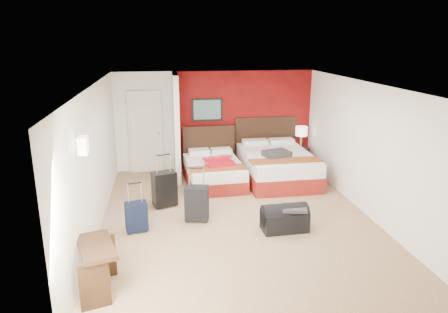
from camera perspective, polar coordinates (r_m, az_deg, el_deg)
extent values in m
plane|color=tan|center=(7.94, 1.77, -8.50)|extent=(6.50, 6.50, 0.00)
cube|color=white|center=(10.64, -1.27, 4.92)|extent=(5.00, 0.04, 2.50)
cube|color=white|center=(7.50, -17.31, -0.56)|extent=(0.04, 6.50, 2.50)
cube|color=black|center=(10.51, -2.33, 6.43)|extent=(0.78, 0.03, 0.58)
cube|color=white|center=(5.88, -18.76, 1.43)|extent=(0.12, 0.20, 0.24)
cube|color=maroon|center=(10.74, 2.73, 5.01)|extent=(3.50, 0.04, 2.50)
cube|color=silver|center=(9.94, -6.54, 4.03)|extent=(0.12, 1.20, 2.50)
cube|color=silver|center=(10.57, -10.70, 3.32)|extent=(0.82, 0.06, 2.05)
cube|color=silver|center=(9.67, -1.41, -2.25)|extent=(1.35, 1.85, 0.53)
cube|color=silver|center=(9.98, 7.26, -1.37)|extent=(1.61, 2.26, 0.67)
cube|color=red|center=(9.49, -0.75, -0.58)|extent=(0.79, 0.95, 0.10)
cube|color=#38383D|center=(9.56, 7.24, 0.37)|extent=(0.65, 0.58, 0.13)
cube|color=black|center=(10.97, 10.39, -0.16)|extent=(0.46, 0.46, 0.58)
cylinder|color=white|center=(10.83, 10.53, 2.66)|extent=(0.37, 0.37, 0.54)
cube|color=black|center=(8.45, -8.16, -4.58)|extent=(0.53, 0.42, 0.69)
cube|color=black|center=(7.75, -3.75, -6.59)|extent=(0.48, 0.34, 0.64)
cube|color=black|center=(7.50, -11.90, -8.24)|extent=(0.41, 0.30, 0.52)
cube|color=black|center=(7.49, 8.30, -8.55)|extent=(0.82, 0.47, 0.40)
cube|color=#38383D|center=(7.40, 9.60, -6.99)|extent=(0.49, 0.44, 0.06)
cube|color=black|center=(5.94, -16.81, -14.47)|extent=(0.64, 0.92, 0.70)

